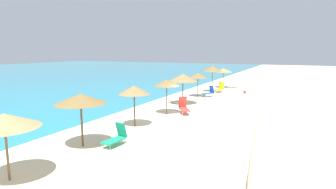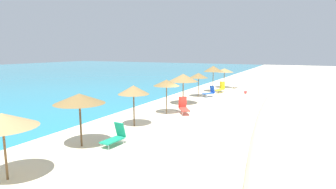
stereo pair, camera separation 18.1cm
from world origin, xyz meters
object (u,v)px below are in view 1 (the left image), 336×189
at_px(lounge_chair_1, 209,92).
at_px(lounge_chair_3, 220,88).
at_px(beach_umbrella_6, 198,75).
at_px(lounge_chair_0, 234,84).
at_px(lounge_chair_2, 116,137).
at_px(beach_umbrella_1, 4,121).
at_px(beach_umbrella_3, 134,90).
at_px(beach_umbrella_7, 213,69).
at_px(beach_ball, 245,92).
at_px(beach_umbrella_8, 223,70).
at_px(lounge_chair_4, 184,107).
at_px(beach_umbrella_4, 167,83).
at_px(beach_umbrella_2, 81,99).
at_px(beach_umbrella_5, 183,78).

height_order(lounge_chair_1, lounge_chair_3, lounge_chair_3).
height_order(beach_umbrella_6, lounge_chair_0, beach_umbrella_6).
bearing_deg(lounge_chair_2, beach_umbrella_1, 80.44).
bearing_deg(lounge_chair_1, lounge_chair_3, -64.43).
distance_m(lounge_chair_2, lounge_chair_3, 19.75).
bearing_deg(beach_umbrella_6, lounge_chair_3, -18.12).
xyz_separation_m(beach_umbrella_3, beach_umbrella_7, (16.40, 0.01, 0.36)).
distance_m(beach_umbrella_6, lounge_chair_2, 16.05).
relative_size(lounge_chair_1, beach_ball, 4.16).
bearing_deg(lounge_chair_0, beach_umbrella_7, 75.61).
relative_size(beach_umbrella_8, lounge_chair_4, 1.54).
bearing_deg(lounge_chair_2, beach_umbrella_7, -82.21).
bearing_deg(lounge_chair_2, lounge_chair_4, -87.55).
distance_m(beach_umbrella_4, beach_umbrella_8, 16.38).
distance_m(beach_umbrella_3, beach_umbrella_6, 12.45).
distance_m(beach_umbrella_3, lounge_chair_2, 4.07).
height_order(beach_umbrella_4, beach_umbrella_7, beach_umbrella_7).
bearing_deg(beach_umbrella_7, lounge_chair_4, -173.10).
bearing_deg(lounge_chair_0, lounge_chair_4, 93.73).
bearing_deg(beach_umbrella_2, beach_umbrella_7, -0.70).
xyz_separation_m(lounge_chair_0, lounge_chair_2, (-24.40, 0.38, 0.01)).
height_order(beach_umbrella_4, beach_ball, beach_umbrella_4).
height_order(beach_umbrella_1, beach_umbrella_4, beach_umbrella_4).
bearing_deg(lounge_chair_4, lounge_chair_0, -124.32).
relative_size(beach_umbrella_2, beach_umbrella_3, 1.03).
xyz_separation_m(beach_umbrella_1, beach_umbrella_8, (28.65, -0.31, -0.01)).
height_order(beach_umbrella_4, beach_umbrella_5, beach_umbrella_5).
distance_m(beach_umbrella_2, beach_umbrella_5, 12.33).
xyz_separation_m(beach_umbrella_3, beach_umbrella_4, (3.96, -0.29, 0.05)).
height_order(beach_umbrella_6, lounge_chair_1, beach_umbrella_6).
height_order(beach_umbrella_2, lounge_chair_0, beach_umbrella_2).
bearing_deg(beach_umbrella_7, lounge_chair_3, -95.88).
relative_size(beach_umbrella_3, beach_umbrella_6, 1.05).
bearing_deg(lounge_chair_1, lounge_chair_0, -66.97).
relative_size(beach_umbrella_7, beach_ball, 8.71).
xyz_separation_m(lounge_chair_3, beach_ball, (0.41, -2.71, -0.31)).
relative_size(lounge_chair_2, lounge_chair_4, 0.87).
xyz_separation_m(beach_umbrella_1, beach_ball, (25.03, -3.73, -2.07)).
height_order(beach_umbrella_8, lounge_chair_0, beach_umbrella_8).
xyz_separation_m(beach_umbrella_4, beach_umbrella_6, (8.49, 0.63, -0.15)).
bearing_deg(beach_umbrella_6, beach_umbrella_7, -4.65).
relative_size(beach_umbrella_3, lounge_chair_4, 1.60).
relative_size(beach_umbrella_6, beach_ball, 7.14).
xyz_separation_m(beach_umbrella_7, beach_ball, (0.31, -3.65, -2.48)).
bearing_deg(beach_umbrella_1, lounge_chair_3, -2.37).
relative_size(beach_umbrella_8, beach_ball, 7.24).
bearing_deg(beach_umbrella_7, lounge_chair_2, -176.71).
height_order(beach_umbrella_1, beach_ball, beach_umbrella_1).
relative_size(beach_umbrella_4, beach_umbrella_5, 0.96).
distance_m(beach_umbrella_1, lounge_chair_3, 24.70).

